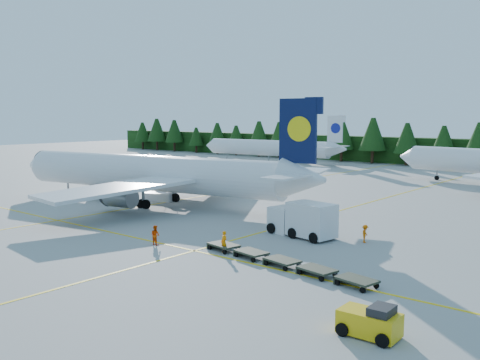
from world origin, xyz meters
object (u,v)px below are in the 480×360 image
Objects in this scene: airstairs at (161,194)px; service_truck at (301,219)px; airliner_navy at (143,173)px; baggage_tug at (371,322)px.

service_truck is at bearing -29.45° from airstairs.
airstairs is 0.86× the size of service_truck.
airliner_navy is 44.87m from baggage_tug.
airliner_navy reaches higher than baggage_tug.
airliner_navy is 6.24× the size of service_truck.
airstairs is at bearing 176.43° from service_truck.
baggage_tug is at bearing -35.94° from airliner_navy.
airstairs is 26.28m from service_truck.
airstairs is at bearing 84.21° from airliner_navy.
airstairs reaches higher than baggage_tug.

